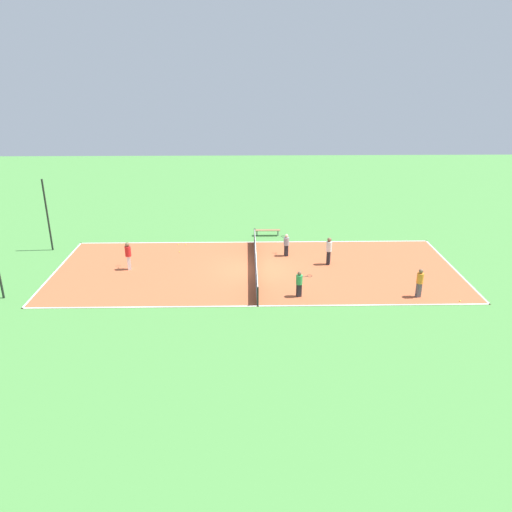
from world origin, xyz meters
name	(u,v)px	position (x,y,z in m)	size (l,w,h in m)	color
ground_plane	(256,270)	(0.00, 0.00, 0.00)	(80.00, 80.00, 0.00)	#47843D
court_surface	(256,269)	(0.00, 0.00, 0.01)	(10.06, 24.72, 0.02)	#B75633
tennis_net	(256,261)	(0.00, 0.00, 0.55)	(9.86, 0.10, 1.04)	black
bench	(267,231)	(6.40, -0.97, 0.39)	(0.36, 1.85, 0.45)	olive
player_baseline_gray	(286,244)	(2.26, -2.03, 0.88)	(0.99, 0.59, 1.51)	black
player_center_orange	(420,281)	(-4.05, -8.78, 0.96)	(0.43, 0.43, 1.65)	#4C4C51
player_coach_red	(128,254)	(0.14, 7.82, 1.04)	(0.99, 0.59, 1.77)	white
player_far_green	(299,282)	(-3.86, -2.28, 0.87)	(0.61, 0.99, 1.49)	black
player_far_white	(329,249)	(0.71, -4.59, 1.05)	(0.47, 0.47, 1.78)	black
tennis_ball_left_sideline	(179,252)	(3.03, 5.11, 0.06)	(0.07, 0.07, 0.07)	#CCE033
tennis_ball_far_baseline	(460,301)	(-4.64, -10.86, 0.06)	(0.07, 0.07, 0.07)	#CCE033
tennis_ball_near_net	(178,244)	(4.50, 5.37, 0.06)	(0.07, 0.07, 0.07)	#CCE033
tennis_ball_right_alley	(186,245)	(4.45, 4.84, 0.06)	(0.07, 0.07, 0.07)	#CCE033
fence_post_back_right	(47,215)	(3.71, 13.83, 2.46)	(0.12, 0.12, 4.91)	black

